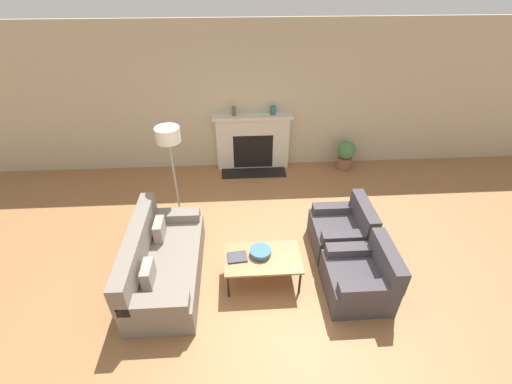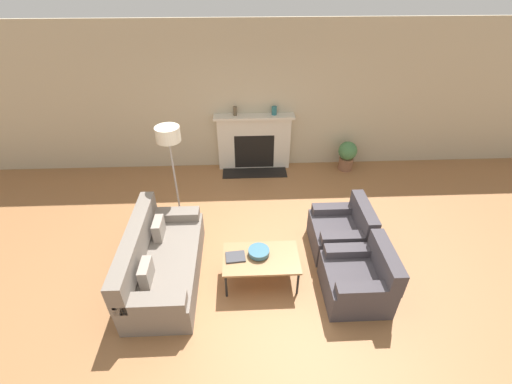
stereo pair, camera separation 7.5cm
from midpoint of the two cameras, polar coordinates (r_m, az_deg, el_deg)
The scene contains 13 objects.
ground_plane at distance 5.07m, azimuth -0.36°, elevation -13.64°, with size 18.00×18.00×0.00m, color #99663D.
wall_back at distance 6.94m, azimuth -1.91°, elevation 15.19°, with size 18.00×0.06×2.90m.
fireplace at distance 7.16m, azimuth -0.82°, elevation 8.20°, with size 1.61×0.59×1.18m.
couch at distance 4.97m, azimuth -15.77°, elevation -11.33°, with size 0.89×1.84×0.86m.
armchair_near at distance 4.83m, azimuth 16.67°, elevation -13.56°, with size 0.82×0.84×0.79m.
armchair_far at distance 5.44m, azimuth 13.82°, elevation -6.40°, with size 0.82×0.84×0.79m.
coffee_table at distance 4.72m, azimuth 0.68°, elevation -11.11°, with size 1.03×0.62×0.43m.
bowl at distance 4.70m, azimuth 0.30°, elevation -9.91°, with size 0.29×0.29×0.09m.
book at distance 4.69m, azimuth -3.61°, elevation -10.78°, with size 0.28×0.22×0.02m.
floor_lamp at distance 5.31m, azimuth -14.67°, elevation 7.79°, with size 0.36×0.36×1.73m.
mantel_vase_left at distance 6.88m, azimuth -4.05°, elevation 13.30°, with size 0.08×0.08×0.18m.
mantel_vase_center_left at distance 6.92m, azimuth 2.52°, elevation 13.42°, with size 0.10×0.10×0.17m.
potted_plant at distance 7.44m, azimuth 14.44°, elevation 6.19°, with size 0.38×0.38×0.63m.
Camera 1 is at (-0.21, -3.34, 3.81)m, focal length 24.00 mm.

